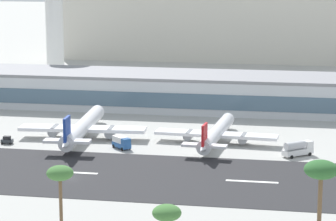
{
  "coord_description": "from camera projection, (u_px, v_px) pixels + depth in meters",
  "views": [
    {
      "loc": [
        52.26,
        -163.94,
        50.13
      ],
      "look_at": [
        13.99,
        48.56,
        7.09
      ],
      "focal_mm": 81.89,
      "sensor_mm": 36.0,
      "label": 1
    }
  ],
  "objects": [
    {
      "name": "ground_plane",
      "position": [
        71.0,
        179.0,
        177.12
      ],
      "size": [
        1400.0,
        1400.0,
        0.0
      ],
      "primitive_type": "plane",
      "color": "#A8A8A3"
    },
    {
      "name": "runway_strip",
      "position": [
        78.0,
        173.0,
        181.85
      ],
      "size": [
        800.0,
        39.01,
        0.08
      ],
      "primitive_type": "cube",
      "color": "#262628",
      "rests_on": "ground_plane"
    },
    {
      "name": "runway_centreline_dash_4",
      "position": [
        73.0,
        172.0,
        182.03
      ],
      "size": [
        12.0,
        1.2,
        0.01
      ],
      "primitive_type": "cube",
      "color": "white",
      "rests_on": "runway_strip"
    },
    {
      "name": "runway_centreline_dash_5",
      "position": [
        252.0,
        181.0,
        174.65
      ],
      "size": [
        12.0,
        1.2,
        0.01
      ],
      "primitive_type": "cube",
      "color": "white",
      "rests_on": "runway_strip"
    },
    {
      "name": "terminal_building",
      "position": [
        179.0,
        91.0,
        259.39
      ],
      "size": [
        164.4,
        26.39,
        11.92
      ],
      "color": "silver",
      "rests_on": "ground_plane"
    },
    {
      "name": "control_tower",
      "position": [
        54.0,
        9.0,
        308.71
      ],
      "size": [
        14.88,
        14.88,
        49.7
      ],
      "color": "silver",
      "rests_on": "ground_plane"
    },
    {
      "name": "distant_hotel_block",
      "position": [
        214.0,
        13.0,
        382.4
      ],
      "size": [
        149.13,
        32.19,
        46.15
      ],
      "primitive_type": "cube",
      "color": "beige",
      "rests_on": "ground_plane"
    },
    {
      "name": "airliner_navy_tail_gate_0",
      "position": [
        82.0,
        128.0,
        215.07
      ],
      "size": [
        36.26,
        48.31,
        10.08
      ],
      "rotation": [
        0.0,
        0.0,
        1.65
      ],
      "color": "white",
      "rests_on": "ground_plane"
    },
    {
      "name": "airliner_red_tail_gate_1",
      "position": [
        216.0,
        134.0,
        209.77
      ],
      "size": [
        34.27,
        42.3,
        8.83
      ],
      "rotation": [
        0.0,
        0.0,
        1.5
      ],
      "color": "white",
      "rests_on": "ground_plane"
    },
    {
      "name": "service_fuel_truck_0",
      "position": [
        298.0,
        148.0,
        196.99
      ],
      "size": [
        8.18,
        7.46,
        3.95
      ],
      "rotation": [
        0.0,
        0.0,
        0.7
      ],
      "color": "white",
      "rests_on": "ground_plane"
    },
    {
      "name": "service_box_truck_1",
      "position": [
        121.0,
        142.0,
        204.75
      ],
      "size": [
        6.01,
        5.87,
        3.25
      ],
      "rotation": [
        0.0,
        0.0,
        5.53
      ],
      "color": "#23569E",
      "rests_on": "ground_plane"
    },
    {
      "name": "service_baggage_tug_2",
      "position": [
        7.0,
        140.0,
        210.18
      ],
      "size": [
        3.3,
        2.07,
        2.2
      ],
      "rotation": [
        0.0,
        0.0,
        0.07
      ],
      "color": "#2D3338",
      "rests_on": "ground_plane"
    },
    {
      "name": "palm_tree_0",
      "position": [
        321.0,
        173.0,
        129.61
      ],
      "size": [
        5.85,
        5.85,
        16.61
      ],
      "color": "brown",
      "rests_on": "ground_plane"
    },
    {
      "name": "palm_tree_1",
      "position": [
        167.0,
        216.0,
        116.29
      ],
      "size": [
        4.5,
        4.5,
        13.4
      ],
      "color": "brown",
      "rests_on": "ground_plane"
    },
    {
      "name": "palm_tree_2",
      "position": [
        60.0,
        175.0,
        136.84
      ],
      "size": [
        4.87,
        4.87,
        13.76
      ],
      "color": "brown",
      "rests_on": "ground_plane"
    }
  ]
}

